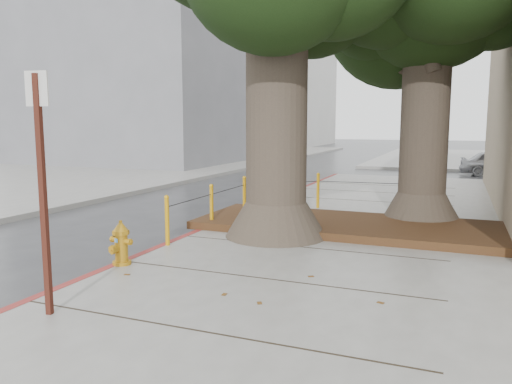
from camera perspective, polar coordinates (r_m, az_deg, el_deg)
ground at (r=7.62m, az=-2.55°, el=-10.50°), size 140.00×140.00×0.00m
sidewalk_far at (r=36.76m, az=26.69°, el=3.39°), size 16.00×20.00×0.15m
sidewalk_opposite at (r=23.86m, az=-23.62°, el=1.60°), size 14.00×60.00×0.15m
curb_red at (r=10.62m, az=-6.78°, el=-4.83°), size 0.14×26.00×0.16m
planter_bed at (r=10.90m, az=10.41°, el=-3.75°), size 6.40×2.60×0.16m
building_far_grey at (r=33.97m, az=-10.45°, el=13.80°), size 12.00×16.00×12.00m
building_far_white at (r=55.55m, az=0.84°, el=13.11°), size 12.00×18.00×15.00m
tree_far at (r=12.18m, az=21.00°, el=19.78°), size 4.50×3.80×7.17m
bollard_ring at (r=11.74m, az=2.47°, el=-0.65°), size 3.79×5.39×0.95m
fire_hydrant at (r=8.29m, az=-15.17°, el=-5.66°), size 0.38×0.36×0.72m
signpost at (r=6.21m, az=-23.26°, el=1.25°), size 0.28×0.08×2.83m
car_silver at (r=25.42m, az=26.11°, el=2.97°), size 3.49×1.48×1.18m
car_dark at (r=28.61m, az=-12.01°, el=4.09°), size 2.24×4.39×1.22m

